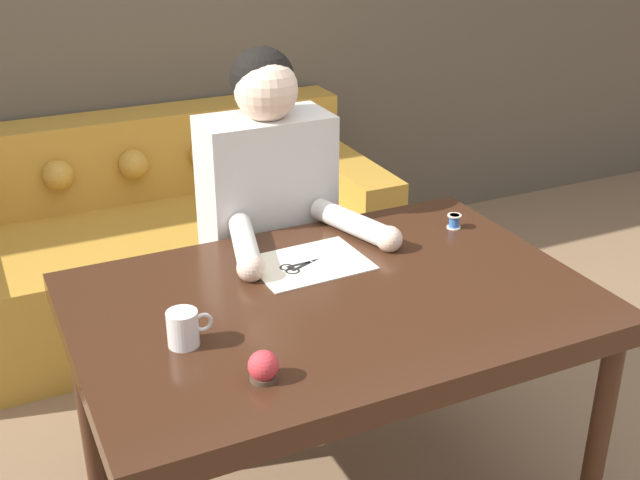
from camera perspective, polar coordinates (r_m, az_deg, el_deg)
The scene contains 8 objects.
dining_table at distance 2.18m, azimuth 0.94°, elevation -5.60°, with size 1.37×0.93×0.74m.
couch at distance 3.52m, azimuth -12.02°, elevation -0.57°, with size 1.97×0.89×0.81m.
person at distance 2.69m, azimuth -3.62°, elevation 0.16°, with size 0.52×0.60×1.29m.
pattern_paper_main at distance 2.31m, azimuth -0.76°, elevation -1.67°, with size 0.34×0.26×0.00m.
scissors at distance 2.30m, azimuth -1.21°, elevation -1.79°, with size 0.22×0.10×0.01m.
mug at distance 1.94m, azimuth -9.67°, elevation -6.20°, with size 0.11×0.08×0.09m.
thread_spool at distance 2.57m, azimuth 9.51°, elevation 1.31°, with size 0.04×0.04×0.05m.
pin_cushion at distance 1.80m, azimuth -4.05°, elevation -9.00°, with size 0.07×0.07×0.07m.
Camera 1 is at (-0.90, -1.67, 1.78)m, focal length 45.00 mm.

